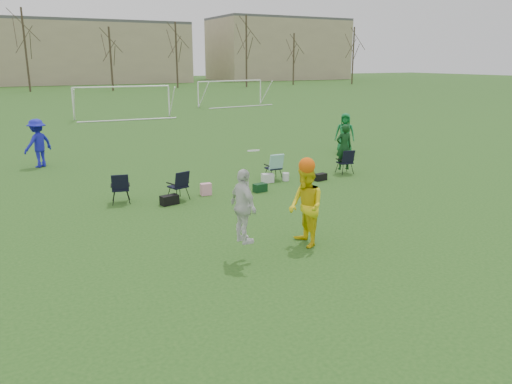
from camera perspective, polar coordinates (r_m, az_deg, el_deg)
ground at (r=10.08m, az=5.34°, el=-11.14°), size 260.00×260.00×0.00m
fielder_blue at (r=22.98m, az=-23.66°, el=5.13°), size 1.51×1.37×2.03m
fielder_green_far at (r=24.68m, az=10.12°, el=6.63°), size 1.12×1.09×1.94m
center_contest at (r=11.70m, az=3.58°, el=-1.55°), size 2.44×1.23×2.55m
sideline_setup at (r=18.19m, az=1.27°, el=2.74°), size 9.64×1.93×1.96m
goal_mid at (r=40.65m, az=-15.05°, el=10.87°), size 7.40×0.63×2.46m
goal_right at (r=50.23m, az=-2.93°, el=12.02°), size 7.35×1.14×2.46m
tree_line at (r=77.59m, az=-24.52°, el=14.09°), size 110.28×3.28×11.40m
building_row at (r=104.24m, az=-21.90°, el=14.72°), size 126.00×16.00×13.00m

